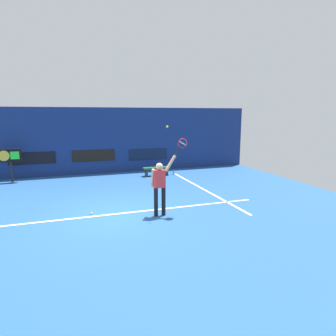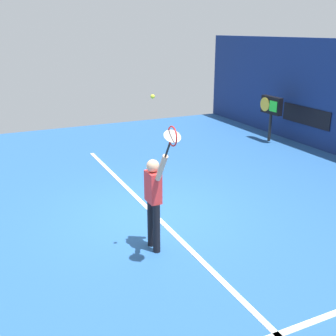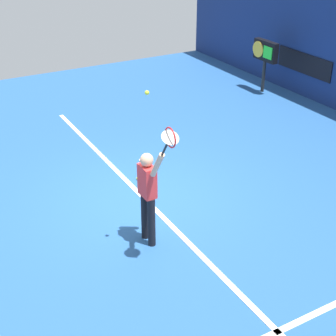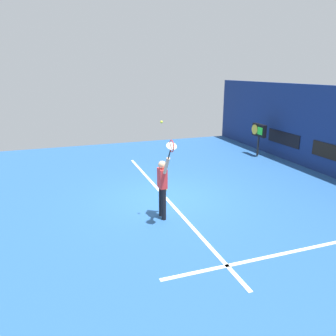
# 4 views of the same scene
# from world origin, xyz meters

# --- Properties ---
(ground_plane) EXTENTS (18.00, 18.00, 0.00)m
(ground_plane) POSITION_xyz_m (0.00, 0.00, 0.00)
(ground_plane) COLOR #23518C
(sponsor_banner_portside) EXTENTS (2.20, 0.03, 0.60)m
(sponsor_banner_portside) POSITION_xyz_m (-3.00, 6.93, 0.99)
(sponsor_banner_portside) COLOR black
(court_baseline) EXTENTS (10.00, 0.10, 0.01)m
(court_baseline) POSITION_xyz_m (0.00, 0.02, 0.01)
(court_baseline) COLOR white
(court_baseline) RESTS_ON ground_plane
(tennis_player) EXTENTS (0.80, 0.31, 1.92)m
(tennis_player) POSITION_xyz_m (1.35, -0.54, 1.01)
(tennis_player) COLOR black
(tennis_player) RESTS_ON ground_plane
(tennis_racket) EXTENTS (0.47, 0.27, 0.60)m
(tennis_racket) POSITION_xyz_m (2.08, -0.54, 2.24)
(tennis_racket) COLOR black
(tennis_ball) EXTENTS (0.07, 0.07, 0.07)m
(tennis_ball) POSITION_xyz_m (1.56, -0.63, 2.79)
(tennis_ball) COLOR #CCE033
(scoreboard_clock) EXTENTS (0.96, 0.20, 1.58)m
(scoreboard_clock) POSITION_xyz_m (-3.85, 6.14, 1.21)
(scoreboard_clock) COLOR black
(scoreboard_clock) RESTS_ON ground_plane
(spare_ball) EXTENTS (0.07, 0.07, 0.07)m
(spare_ball) POSITION_xyz_m (-0.70, 0.26, 0.03)
(spare_ball) COLOR #CCE033
(spare_ball) RESTS_ON ground_plane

